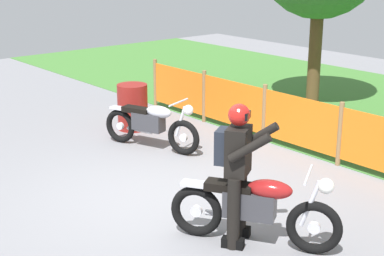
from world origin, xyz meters
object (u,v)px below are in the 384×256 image
(motorcycle_lead, at_px, (151,124))
(oil_drum, at_px, (133,107))
(motorcycle_trailing, at_px, (255,207))
(rider_trailing, at_px, (237,166))

(motorcycle_lead, height_order, oil_drum, motorcycle_lead)
(motorcycle_lead, relative_size, motorcycle_trailing, 1.04)
(rider_trailing, bearing_deg, oil_drum, 128.20)
(oil_drum, bearing_deg, motorcycle_trailing, -18.09)
(motorcycle_trailing, bearing_deg, rider_trailing, -179.49)
(motorcycle_lead, bearing_deg, oil_drum, 141.05)
(oil_drum, bearing_deg, rider_trailing, -20.09)
(motorcycle_lead, bearing_deg, rider_trailing, -39.77)
(motorcycle_trailing, xyz_separation_m, oil_drum, (-4.77, 1.56, -0.03))
(motorcycle_trailing, xyz_separation_m, rider_trailing, (-0.19, -0.12, 0.48))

